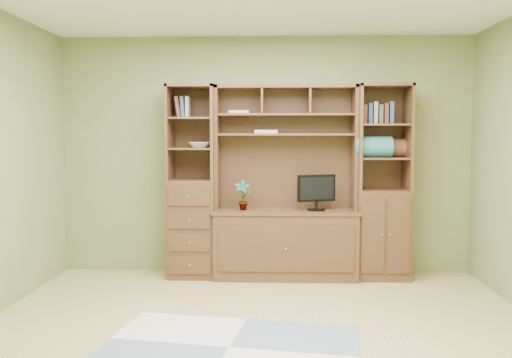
{
  "coord_description": "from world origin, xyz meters",
  "views": [
    {
      "loc": [
        0.11,
        -3.99,
        1.5
      ],
      "look_at": [
        -0.07,
        1.2,
        1.1
      ],
      "focal_mm": 38.0,
      "sensor_mm": 36.0,
      "label": 1
    }
  ],
  "objects_px": {
    "center_hutch": "(286,182)",
    "left_tower": "(192,182)",
    "right_tower": "(382,182)",
    "monitor": "(316,186)"
  },
  "relations": [
    {
      "from": "monitor",
      "to": "right_tower",
      "type": "bearing_deg",
      "value": -13.0
    },
    {
      "from": "right_tower",
      "to": "monitor",
      "type": "height_order",
      "value": "right_tower"
    },
    {
      "from": "right_tower",
      "to": "monitor",
      "type": "xyz_separation_m",
      "value": [
        -0.7,
        -0.07,
        -0.04
      ]
    },
    {
      "from": "center_hutch",
      "to": "right_tower",
      "type": "relative_size",
      "value": 1.0
    },
    {
      "from": "center_hutch",
      "to": "left_tower",
      "type": "relative_size",
      "value": 1.0
    },
    {
      "from": "left_tower",
      "to": "center_hutch",
      "type": "bearing_deg",
      "value": -2.29
    },
    {
      "from": "center_hutch",
      "to": "left_tower",
      "type": "distance_m",
      "value": 1.0
    },
    {
      "from": "right_tower",
      "to": "monitor",
      "type": "relative_size",
      "value": 3.94
    },
    {
      "from": "center_hutch",
      "to": "right_tower",
      "type": "height_order",
      "value": "same"
    },
    {
      "from": "right_tower",
      "to": "center_hutch",
      "type": "bearing_deg",
      "value": -177.77
    }
  ]
}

